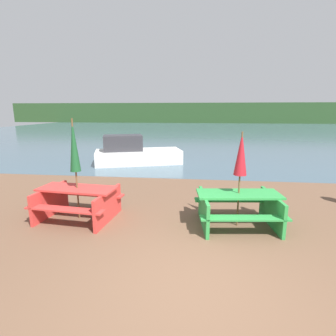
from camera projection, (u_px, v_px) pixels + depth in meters
ground_plane at (190, 288)px, 3.82m from camera, size 60.00×60.00×0.00m
water at (198, 130)px, 34.07m from camera, size 60.00×50.00×0.00m
far_treeline at (199, 113)px, 53.03m from camera, size 80.00×1.60×4.00m
picnic_table_red at (78, 200)px, 6.20m from camera, size 1.92×1.55×0.76m
picnic_table_green at (238, 206)px, 5.80m from camera, size 1.94×1.57×0.76m
umbrella_crimson at (241, 155)px, 5.55m from camera, size 0.28×0.28×2.10m
umbrella_darkgreen at (74, 146)px, 5.93m from camera, size 0.24×0.24×2.36m
boat at (135, 153)px, 12.66m from camera, size 4.36×2.78×1.39m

